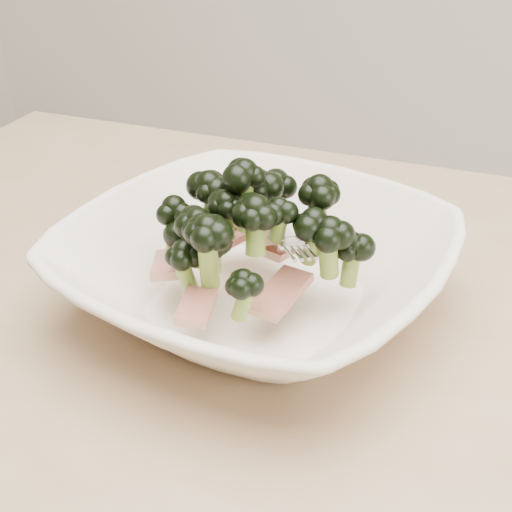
# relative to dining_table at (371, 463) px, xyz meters

# --- Properties ---
(dining_table) EXTENTS (1.20, 0.80, 0.75)m
(dining_table) POSITION_rel_dining_table_xyz_m (0.00, 0.00, 0.00)
(dining_table) COLOR tan
(dining_table) RESTS_ON ground
(broccoli_dish) EXTENTS (0.36, 0.36, 0.13)m
(broccoli_dish) POSITION_rel_dining_table_xyz_m (-0.12, 0.04, 0.14)
(broccoli_dish) COLOR silver
(broccoli_dish) RESTS_ON dining_table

